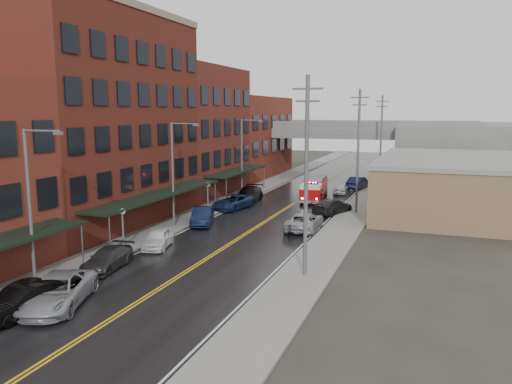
% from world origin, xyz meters
% --- Properties ---
extents(ground, '(220.00, 220.00, 0.00)m').
position_xyz_m(ground, '(0.00, 0.00, 0.00)').
color(ground, '#2D2B26').
rests_on(ground, ground).
extents(road, '(11.00, 160.00, 0.02)m').
position_xyz_m(road, '(0.00, 30.00, 0.01)').
color(road, black).
rests_on(road, ground).
extents(sidewalk_left, '(3.00, 160.00, 0.15)m').
position_xyz_m(sidewalk_left, '(-7.30, 30.00, 0.07)').
color(sidewalk_left, slate).
rests_on(sidewalk_left, ground).
extents(sidewalk_right, '(3.00, 160.00, 0.15)m').
position_xyz_m(sidewalk_right, '(7.30, 30.00, 0.07)').
color(sidewalk_right, slate).
rests_on(sidewalk_right, ground).
extents(curb_left, '(0.30, 160.00, 0.15)m').
position_xyz_m(curb_left, '(-5.65, 30.00, 0.07)').
color(curb_left, gray).
rests_on(curb_left, ground).
extents(curb_right, '(0.30, 160.00, 0.15)m').
position_xyz_m(curb_right, '(5.65, 30.00, 0.07)').
color(curb_right, gray).
rests_on(curb_right, ground).
extents(brick_building_b, '(9.00, 20.00, 18.00)m').
position_xyz_m(brick_building_b, '(-13.30, 23.00, 9.00)').
color(brick_building_b, '#522315').
rests_on(brick_building_b, ground).
extents(brick_building_c, '(9.00, 15.00, 15.00)m').
position_xyz_m(brick_building_c, '(-13.30, 40.50, 7.50)').
color(brick_building_c, '#5A211B').
rests_on(brick_building_c, ground).
extents(brick_building_far, '(9.00, 20.00, 12.00)m').
position_xyz_m(brick_building_far, '(-13.30, 58.00, 6.00)').
color(brick_building_far, maroon).
rests_on(brick_building_far, ground).
extents(tan_building, '(14.00, 22.00, 5.00)m').
position_xyz_m(tan_building, '(16.00, 40.00, 2.50)').
color(tan_building, olive).
rests_on(tan_building, ground).
extents(right_far_block, '(18.00, 30.00, 8.00)m').
position_xyz_m(right_far_block, '(18.00, 70.00, 4.00)').
color(right_far_block, slate).
rests_on(right_far_block, ground).
extents(awning_1, '(2.60, 18.00, 3.09)m').
position_xyz_m(awning_1, '(-7.49, 23.00, 2.99)').
color(awning_1, black).
rests_on(awning_1, ground).
extents(awning_2, '(2.60, 13.00, 3.09)m').
position_xyz_m(awning_2, '(-7.49, 40.50, 2.99)').
color(awning_2, black).
rests_on(awning_2, ground).
extents(globe_lamp_1, '(0.44, 0.44, 3.12)m').
position_xyz_m(globe_lamp_1, '(-6.40, 16.00, 2.31)').
color(globe_lamp_1, '#59595B').
rests_on(globe_lamp_1, ground).
extents(globe_lamp_2, '(0.44, 0.44, 3.12)m').
position_xyz_m(globe_lamp_2, '(-6.40, 30.00, 2.31)').
color(globe_lamp_2, '#59595B').
rests_on(globe_lamp_2, ground).
extents(street_lamp_0, '(2.64, 0.22, 9.00)m').
position_xyz_m(street_lamp_0, '(-6.55, 8.00, 5.19)').
color(street_lamp_0, '#59595B').
rests_on(street_lamp_0, ground).
extents(street_lamp_1, '(2.64, 0.22, 9.00)m').
position_xyz_m(street_lamp_1, '(-6.55, 24.00, 5.19)').
color(street_lamp_1, '#59595B').
rests_on(street_lamp_1, ground).
extents(street_lamp_2, '(2.64, 0.22, 9.00)m').
position_xyz_m(street_lamp_2, '(-6.55, 40.00, 5.19)').
color(street_lamp_2, '#59595B').
rests_on(street_lamp_2, ground).
extents(utility_pole_0, '(1.80, 0.24, 12.00)m').
position_xyz_m(utility_pole_0, '(7.20, 15.00, 6.31)').
color(utility_pole_0, '#59595B').
rests_on(utility_pole_0, ground).
extents(utility_pole_1, '(1.80, 0.24, 12.00)m').
position_xyz_m(utility_pole_1, '(7.20, 35.00, 6.31)').
color(utility_pole_1, '#59595B').
rests_on(utility_pole_1, ground).
extents(utility_pole_2, '(1.80, 0.24, 12.00)m').
position_xyz_m(utility_pole_2, '(7.20, 55.00, 6.31)').
color(utility_pole_2, '#59595B').
rests_on(utility_pole_2, ground).
extents(overpass, '(40.00, 10.00, 7.50)m').
position_xyz_m(overpass, '(0.00, 62.00, 5.99)').
color(overpass, slate).
rests_on(overpass, ground).
extents(fire_truck, '(3.40, 7.27, 2.58)m').
position_xyz_m(fire_truck, '(1.65, 40.56, 1.40)').
color(fire_truck, '#BB0809').
rests_on(fire_truck, ground).
extents(parked_car_left_1, '(2.19, 4.88, 1.56)m').
position_xyz_m(parked_car_left_1, '(-4.36, 4.70, 0.78)').
color(parked_car_left_1, black).
rests_on(parked_car_left_1, ground).
extents(parked_car_left_2, '(4.42, 6.29, 1.59)m').
position_xyz_m(parked_car_left_2, '(-3.60, 6.20, 0.80)').
color(parked_car_left_2, '#93959A').
rests_on(parked_car_left_2, ground).
extents(parked_car_left_3, '(2.39, 4.75, 1.33)m').
position_xyz_m(parked_car_left_3, '(-5.00, 12.26, 0.66)').
color(parked_car_left_3, '#29292C').
rests_on(parked_car_left_3, ground).
extents(parked_car_left_4, '(2.68, 4.42, 1.41)m').
position_xyz_m(parked_car_left_4, '(-4.58, 17.70, 0.70)').
color(parked_car_left_4, white).
rests_on(parked_car_left_4, ground).
extents(parked_car_left_5, '(3.11, 4.99, 1.55)m').
position_xyz_m(parked_car_left_5, '(-4.82, 25.54, 0.78)').
color(parked_car_left_5, black).
rests_on(parked_car_left_5, ground).
extents(parked_car_left_6, '(3.44, 5.65, 1.47)m').
position_xyz_m(parked_car_left_6, '(-5.00, 33.06, 0.73)').
color(parked_car_left_6, '#132449').
rests_on(parked_car_left_6, ground).
extents(parked_car_left_7, '(2.95, 5.95, 1.66)m').
position_xyz_m(parked_car_left_7, '(-5.00, 37.49, 0.83)').
color(parked_car_left_7, black).
rests_on(parked_car_left_7, ground).
extents(parked_car_right_0, '(2.68, 5.53, 1.52)m').
position_xyz_m(parked_car_right_0, '(4.13, 26.71, 0.76)').
color(parked_car_right_0, '#9D9FA4').
rests_on(parked_car_right_0, ground).
extents(parked_car_right_1, '(3.67, 5.53, 1.49)m').
position_xyz_m(parked_car_right_1, '(5.00, 34.20, 0.74)').
color(parked_car_right_1, black).
rests_on(parked_car_right_1, ground).
extents(parked_car_right_2, '(1.91, 4.02, 1.33)m').
position_xyz_m(parked_car_right_2, '(3.60, 46.20, 0.66)').
color(parked_car_right_2, silver).
rests_on(parked_car_right_2, ground).
extents(parked_car_right_3, '(2.44, 5.15, 1.63)m').
position_xyz_m(parked_car_right_3, '(5.00, 50.76, 0.82)').
color(parked_car_right_3, black).
rests_on(parked_car_right_3, ground).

